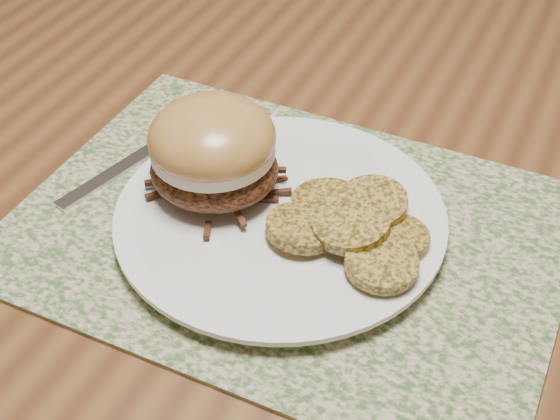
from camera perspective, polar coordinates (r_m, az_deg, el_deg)
The scene contains 6 objects.
dining_table at distance 0.85m, azimuth 5.25°, elevation 2.69°, with size 1.50×0.90×0.75m.
placemat at distance 0.65m, azimuth 0.58°, elevation -1.54°, with size 0.45×0.33×0.00m, color #3C5A2E.
dinner_plate at distance 0.65m, azimuth 0.02°, elevation -0.64°, with size 0.26×0.26×0.02m, color white.
pork_sandwich at distance 0.65m, azimuth -4.93°, elevation 4.34°, with size 0.11×0.11×0.08m.
roasted_potatoes at distance 0.62m, azimuth 5.38°, elevation -1.09°, with size 0.15×0.13×0.03m.
fork at distance 0.74m, azimuth -10.58°, elevation 3.63°, with size 0.06×0.17×0.00m.
Camera 1 is at (0.21, -0.63, 1.20)m, focal length 50.00 mm.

